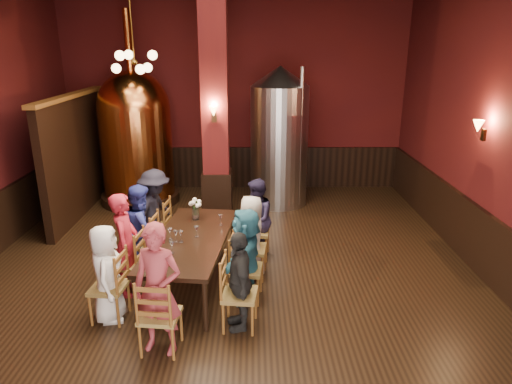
{
  "coord_description": "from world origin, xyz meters",
  "views": [
    {
      "loc": [
        0.43,
        -5.98,
        3.44
      ],
      "look_at": [
        0.47,
        0.2,
        1.41
      ],
      "focal_mm": 32.0,
      "sensor_mm": 36.0,
      "label": 1
    }
  ],
  "objects_px": {
    "copper_kettle": "(136,136)",
    "steel_vessel": "(279,137)",
    "person_1": "(126,244)",
    "person_2": "(142,229)",
    "rose_vase": "(195,206)",
    "person_0": "(107,274)",
    "dining_table": "(191,241)"
  },
  "relations": [
    {
      "from": "person_2",
      "to": "steel_vessel",
      "type": "height_order",
      "value": "steel_vessel"
    },
    {
      "from": "person_1",
      "to": "copper_kettle",
      "type": "distance_m",
      "value": 4.16
    },
    {
      "from": "dining_table",
      "to": "person_2",
      "type": "relative_size",
      "value": 1.76
    },
    {
      "from": "person_2",
      "to": "rose_vase",
      "type": "xyz_separation_m",
      "value": [
        0.8,
        0.29,
        0.27
      ]
    },
    {
      "from": "dining_table",
      "to": "person_2",
      "type": "height_order",
      "value": "person_2"
    },
    {
      "from": "person_1",
      "to": "rose_vase",
      "type": "xyz_separation_m",
      "value": [
        0.87,
        0.95,
        0.23
      ]
    },
    {
      "from": "person_2",
      "to": "steel_vessel",
      "type": "xyz_separation_m",
      "value": [
        2.28,
        3.23,
        0.79
      ]
    },
    {
      "from": "person_0",
      "to": "person_1",
      "type": "relative_size",
      "value": 0.87
    },
    {
      "from": "dining_table",
      "to": "copper_kettle",
      "type": "bearing_deg",
      "value": 119.95
    },
    {
      "from": "person_1",
      "to": "steel_vessel",
      "type": "distance_m",
      "value": 4.61
    },
    {
      "from": "person_1",
      "to": "person_2",
      "type": "xyz_separation_m",
      "value": [
        0.07,
        0.66,
        -0.04
      ]
    },
    {
      "from": "copper_kettle",
      "to": "person_1",
      "type": "bearing_deg",
      "value": -79.04
    },
    {
      "from": "person_0",
      "to": "person_1",
      "type": "height_order",
      "value": "person_1"
    },
    {
      "from": "dining_table",
      "to": "steel_vessel",
      "type": "distance_m",
      "value": 4.02
    },
    {
      "from": "person_2",
      "to": "rose_vase",
      "type": "relative_size",
      "value": 4.0
    },
    {
      "from": "person_1",
      "to": "copper_kettle",
      "type": "xyz_separation_m",
      "value": [
        -0.78,
        4.02,
        0.75
      ]
    },
    {
      "from": "person_0",
      "to": "copper_kettle",
      "type": "bearing_deg",
      "value": 0.34
    },
    {
      "from": "person_0",
      "to": "steel_vessel",
      "type": "height_order",
      "value": "steel_vessel"
    },
    {
      "from": "dining_table",
      "to": "copper_kettle",
      "type": "relative_size",
      "value": 0.61
    },
    {
      "from": "person_1",
      "to": "rose_vase",
      "type": "height_order",
      "value": "person_1"
    },
    {
      "from": "person_0",
      "to": "copper_kettle",
      "type": "height_order",
      "value": "copper_kettle"
    },
    {
      "from": "person_2",
      "to": "copper_kettle",
      "type": "bearing_deg",
      "value": 3.51
    },
    {
      "from": "person_0",
      "to": "rose_vase",
      "type": "height_order",
      "value": "person_0"
    },
    {
      "from": "person_2",
      "to": "copper_kettle",
      "type": "distance_m",
      "value": 3.56
    },
    {
      "from": "dining_table",
      "to": "rose_vase",
      "type": "bearing_deg",
      "value": 97.35
    },
    {
      "from": "steel_vessel",
      "to": "rose_vase",
      "type": "bearing_deg",
      "value": -116.79
    },
    {
      "from": "copper_kettle",
      "to": "person_2",
      "type": "bearing_deg",
      "value": -75.81
    },
    {
      "from": "copper_kettle",
      "to": "steel_vessel",
      "type": "relative_size",
      "value": 1.37
    },
    {
      "from": "steel_vessel",
      "to": "rose_vase",
      "type": "xyz_separation_m",
      "value": [
        -1.49,
        -2.94,
        -0.52
      ]
    },
    {
      "from": "person_2",
      "to": "rose_vase",
      "type": "distance_m",
      "value": 0.89
    },
    {
      "from": "person_1",
      "to": "steel_vessel",
      "type": "xyz_separation_m",
      "value": [
        2.35,
        3.89,
        0.75
      ]
    },
    {
      "from": "steel_vessel",
      "to": "person_1",
      "type": "bearing_deg",
      "value": -121.18
    }
  ]
}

